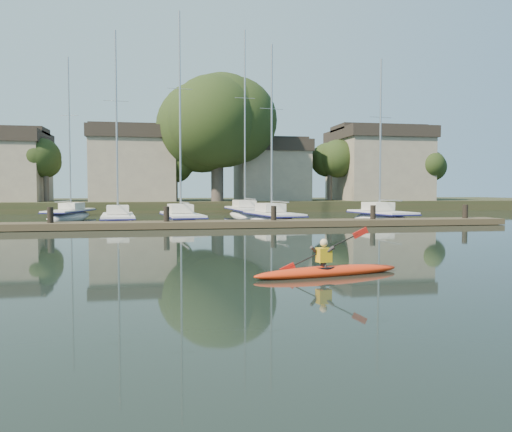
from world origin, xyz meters
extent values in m
plane|color=black|center=(0.00, 0.00, 0.00)|extent=(160.00, 160.00, 0.00)
ellipsoid|color=red|center=(0.85, -1.98, 0.09)|extent=(4.00, 1.28, 0.30)
cylinder|color=black|center=(0.72, -2.01, 0.19)|extent=(0.70, 0.70, 0.08)
imported|color=#2A2528|center=(0.72, -2.01, 0.50)|extent=(0.26, 0.35, 0.86)
cube|color=gold|center=(0.72, -2.01, 0.51)|extent=(0.38, 0.31, 0.35)
sphere|color=tan|center=(0.72, -2.01, 0.81)|extent=(0.19, 0.19, 0.19)
cube|color=#473D28|center=(0.00, 14.00, 0.20)|extent=(34.00, 2.00, 0.35)
cylinder|color=black|center=(-9.00, 14.00, 0.30)|extent=(0.32, 0.32, 1.80)
cylinder|color=black|center=(-3.00, 14.00, 0.30)|extent=(0.32, 0.32, 1.80)
cylinder|color=black|center=(3.00, 14.00, 0.30)|extent=(0.32, 0.32, 1.80)
cylinder|color=black|center=(9.00, 14.00, 0.30)|extent=(0.32, 0.32, 1.80)
cylinder|color=black|center=(15.00, 14.00, 0.30)|extent=(0.32, 0.32, 1.80)
ellipsoid|color=white|center=(-5.95, 18.23, -0.33)|extent=(2.68, 8.16, 1.79)
cube|color=white|center=(-5.95, 18.23, 0.52)|extent=(2.46, 6.72, 0.13)
cube|color=navy|center=(-5.95, 18.23, 0.44)|extent=(2.55, 6.88, 0.08)
cube|color=beige|center=(-5.99, 18.71, 0.87)|extent=(1.51, 2.35, 0.52)
cylinder|color=#9EA0A5|center=(-5.97, 18.47, 6.23)|extent=(0.11, 0.11, 11.32)
cylinder|color=#9EA0A5|center=(-5.84, 17.04, 1.27)|extent=(0.34, 3.04, 0.08)
cylinder|color=#9EA0A5|center=(-5.97, 18.47, 7.58)|extent=(1.51, 0.16, 0.03)
ellipsoid|color=white|center=(-2.04, 18.51, -0.34)|extent=(3.02, 9.04, 1.87)
cube|color=white|center=(-2.04, 18.51, 0.54)|extent=(2.75, 7.44, 0.14)
cube|color=navy|center=(-2.04, 18.51, 0.46)|extent=(2.85, 7.62, 0.08)
cube|color=beige|center=(-2.10, 19.03, 0.91)|extent=(1.64, 2.62, 0.54)
cylinder|color=#9EA0A5|center=(-2.07, 18.77, 6.99)|extent=(0.12, 0.12, 12.80)
cylinder|color=#9EA0A5|center=(-1.90, 17.18, 1.33)|extent=(0.44, 3.36, 0.08)
cylinder|color=#9EA0A5|center=(-2.07, 18.77, 8.53)|extent=(1.57, 0.20, 0.03)
ellipsoid|color=white|center=(3.95, 18.56, -0.35)|extent=(3.26, 8.25, 1.91)
cube|color=white|center=(3.95, 18.56, 0.55)|extent=(2.95, 6.81, 0.14)
cube|color=navy|center=(3.95, 18.56, 0.47)|extent=(3.05, 6.98, 0.08)
cube|color=beige|center=(3.88, 19.03, 0.92)|extent=(1.72, 2.43, 0.55)
cylinder|color=#9EA0A5|center=(3.91, 18.80, 6.12)|extent=(0.12, 0.12, 11.04)
cylinder|color=#9EA0A5|center=(4.12, 17.37, 1.35)|extent=(0.53, 3.03, 0.08)
cylinder|color=#9EA0A5|center=(3.91, 18.80, 7.45)|extent=(1.59, 0.27, 0.03)
ellipsoid|color=white|center=(11.65, 18.69, -0.37)|extent=(3.04, 7.53, 1.99)
cube|color=white|center=(11.65, 18.69, 0.58)|extent=(2.78, 6.21, 0.15)
cube|color=navy|center=(11.65, 18.69, 0.49)|extent=(2.88, 6.36, 0.08)
cube|color=beige|center=(11.60, 19.13, 0.96)|extent=(1.70, 2.21, 0.58)
cylinder|color=#9EA0A5|center=(11.63, 18.91, 5.86)|extent=(0.13, 0.13, 10.46)
cylinder|color=#9EA0A5|center=(11.78, 17.60, 1.41)|extent=(0.41, 2.77, 0.08)
cylinder|color=#9EA0A5|center=(11.63, 18.91, 7.11)|extent=(1.66, 0.23, 0.03)
ellipsoid|color=white|center=(-10.41, 27.36, -0.32)|extent=(3.43, 8.44, 1.74)
cube|color=white|center=(-10.41, 27.36, 0.50)|extent=(3.06, 6.97, 0.13)
cube|color=navy|center=(-10.41, 27.36, 0.43)|extent=(3.16, 7.14, 0.07)
cube|color=beige|center=(-10.32, 27.85, 0.84)|extent=(1.69, 2.50, 0.50)
cylinder|color=#9EA0A5|center=(-10.36, 27.61, 6.49)|extent=(0.11, 0.11, 11.88)
cylinder|color=#9EA0A5|center=(-10.64, 26.15, 1.23)|extent=(0.66, 3.08, 0.07)
cylinder|color=#9EA0A5|center=(-10.36, 27.61, 7.91)|extent=(1.44, 0.30, 0.03)
ellipsoid|color=white|center=(3.50, 26.97, -0.36)|extent=(2.70, 10.50, 1.98)
cube|color=white|center=(3.50, 26.97, 0.57)|extent=(2.51, 8.62, 0.15)
cube|color=navy|center=(3.50, 26.97, 0.49)|extent=(2.60, 8.84, 0.08)
cube|color=beige|center=(3.47, 27.59, 0.96)|extent=(1.60, 2.98, 0.57)
cylinder|color=#9EA0A5|center=(3.48, 27.28, 7.91)|extent=(0.12, 0.12, 14.56)
cylinder|color=#9EA0A5|center=(3.58, 25.41, 1.40)|extent=(0.28, 3.95, 0.08)
cylinder|color=#9EA0A5|center=(3.48, 27.28, 9.65)|extent=(1.66, 0.11, 0.03)
cube|color=#223018|center=(0.00, 44.00, 0.50)|extent=(90.00, 24.00, 1.00)
cube|color=gray|center=(-18.00, 38.00, 3.75)|extent=(7.00, 7.00, 5.50)
cube|color=black|center=(-18.00, 38.00, 7.10)|extent=(7.35, 7.35, 1.20)
cube|color=gray|center=(-6.00, 38.00, 4.00)|extent=(8.00, 8.00, 6.00)
cube|color=black|center=(-6.00, 38.00, 7.60)|extent=(8.40, 8.40, 1.20)
cube|color=gray|center=(8.00, 38.00, 3.50)|extent=(7.00, 7.00, 5.00)
cube|color=black|center=(8.00, 38.00, 6.60)|extent=(7.35, 7.35, 1.20)
cube|color=gray|center=(20.00, 38.00, 4.25)|extent=(9.00, 9.00, 6.50)
cube|color=black|center=(20.00, 38.00, 8.10)|extent=(9.45, 9.45, 1.20)
cylinder|color=#4F453F|center=(2.00, 35.00, 3.50)|extent=(1.20, 1.20, 5.00)
sphere|color=black|center=(2.00, 35.00, 8.50)|extent=(8.50, 8.50, 8.50)
cylinder|color=#4F453F|center=(-14.00, 36.00, 2.50)|extent=(0.48, 0.48, 3.00)
sphere|color=black|center=(-14.00, 36.00, 5.00)|extent=(3.40, 3.40, 3.40)
cylinder|color=#4F453F|center=(-2.00, 35.50, 2.40)|extent=(0.38, 0.38, 2.80)
sphere|color=black|center=(-2.00, 35.50, 4.60)|extent=(2.72, 2.72, 2.72)
cylinder|color=#4F453F|center=(14.00, 36.50, 2.60)|extent=(0.50, 0.50, 3.20)
sphere|color=black|center=(14.00, 36.50, 5.25)|extent=(3.57, 3.57, 3.57)
cylinder|color=#4F453F|center=(24.00, 35.00, 2.30)|extent=(0.41, 0.41, 2.60)
sphere|color=black|center=(24.00, 35.00, 4.45)|extent=(2.89, 2.89, 2.89)
camera|label=1|loc=(-3.11, -13.63, 2.10)|focal=35.00mm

